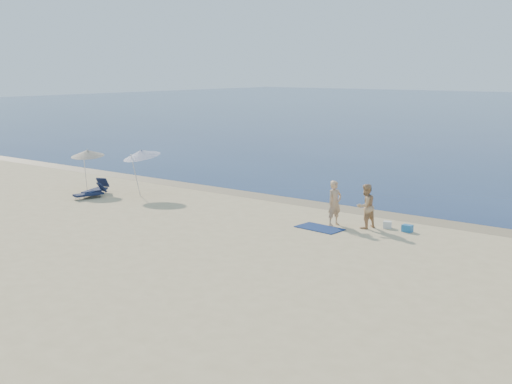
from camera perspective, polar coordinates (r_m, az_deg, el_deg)
wet_sand_strip at (r=31.95m, az=4.24°, el=-0.91°), size 240.00×1.60×0.00m
person_left at (r=27.25m, az=7.01°, el=-0.99°), size 0.65×0.80×1.91m
person_right at (r=26.95m, az=9.72°, el=-1.25°), size 0.96×1.09×1.86m
beach_towel at (r=26.83m, az=5.68°, el=-3.21°), size 2.02×1.25×0.03m
white_bag at (r=27.30m, az=11.60°, el=-2.86°), size 0.41×0.38×0.28m
blue_cooler at (r=26.85m, az=13.30°, el=-3.16°), size 0.43×0.32×0.29m
umbrella_near at (r=33.84m, az=-10.17°, el=3.38°), size 2.58×2.59×2.59m
umbrella_far at (r=35.72m, az=-14.76°, el=3.36°), size 2.28×2.30×2.36m
lounger_left at (r=34.79m, az=-14.02°, el=0.25°), size 1.16×1.93×0.81m
lounger_right at (r=33.91m, az=-14.47°, el=-0.09°), size 0.94×1.75×0.74m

